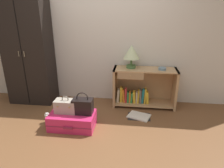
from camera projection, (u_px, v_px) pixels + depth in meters
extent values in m
plane|color=brown|center=(85.00, 142.00, 2.74)|extent=(9.00, 9.00, 0.00)
cube|color=silver|center=(102.00, 32.00, 3.67)|extent=(6.40, 0.10, 2.60)
cube|color=black|center=(28.00, 51.00, 3.66)|extent=(0.82, 0.45, 1.96)
cube|color=black|center=(22.00, 54.00, 3.45)|extent=(0.01, 0.01, 1.86)
cylinder|color=gray|center=(19.00, 54.00, 3.45)|extent=(0.01, 0.01, 0.09)
cylinder|color=gray|center=(24.00, 54.00, 3.43)|extent=(0.01, 0.01, 0.09)
cube|color=tan|center=(115.00, 86.00, 3.73)|extent=(0.04, 0.38, 0.71)
cube|color=tan|center=(175.00, 89.00, 3.61)|extent=(0.04, 0.38, 0.71)
cube|color=tan|center=(145.00, 69.00, 3.54)|extent=(1.13, 0.38, 0.02)
cube|color=tan|center=(143.00, 102.00, 3.77)|extent=(1.05, 0.38, 0.02)
cube|color=tan|center=(144.00, 84.00, 3.84)|extent=(1.05, 0.01, 0.69)
cube|color=#A68259|center=(131.00, 76.00, 3.43)|extent=(0.45, 0.02, 0.12)
sphere|color=#9E844C|center=(131.00, 76.00, 3.42)|extent=(0.02, 0.02, 0.02)
cube|color=beige|center=(118.00, 95.00, 3.75)|extent=(0.06, 0.11, 0.25)
cube|color=gold|center=(121.00, 94.00, 3.74)|extent=(0.05, 0.08, 0.29)
cube|color=orange|center=(124.00, 96.00, 3.74)|extent=(0.05, 0.09, 0.25)
cube|color=red|center=(126.00, 95.00, 3.73)|extent=(0.04, 0.11, 0.27)
cube|color=green|center=(128.00, 97.00, 3.74)|extent=(0.03, 0.10, 0.20)
cube|color=orange|center=(130.00, 97.00, 3.74)|extent=(0.03, 0.09, 0.21)
cube|color=green|center=(132.00, 97.00, 3.74)|extent=(0.04, 0.11, 0.19)
cube|color=gold|center=(134.00, 97.00, 3.73)|extent=(0.06, 0.12, 0.22)
cube|color=beige|center=(137.00, 97.00, 3.72)|extent=(0.03, 0.09, 0.21)
cube|color=gold|center=(138.00, 96.00, 3.71)|extent=(0.04, 0.11, 0.25)
cube|color=#726659|center=(140.00, 96.00, 3.70)|extent=(0.04, 0.12, 0.26)
cube|color=teal|center=(143.00, 96.00, 3.70)|extent=(0.06, 0.09, 0.27)
cube|color=gold|center=(145.00, 96.00, 3.69)|extent=(0.03, 0.12, 0.28)
cube|color=gold|center=(147.00, 97.00, 3.70)|extent=(0.06, 0.12, 0.22)
cylinder|color=#4C7542|center=(131.00, 66.00, 3.59)|extent=(0.17, 0.17, 0.05)
cylinder|color=#4C7542|center=(131.00, 62.00, 3.56)|extent=(0.04, 0.04, 0.12)
cone|color=beige|center=(132.00, 52.00, 3.50)|extent=(0.29, 0.29, 0.24)
cylinder|color=slate|center=(162.00, 69.00, 3.48)|extent=(0.14, 0.14, 0.04)
cube|color=#DB2860|center=(73.00, 120.00, 3.06)|extent=(0.68, 0.40, 0.24)
cube|color=maroon|center=(73.00, 120.00, 3.06)|extent=(0.69, 0.41, 0.01)
cube|color=maroon|center=(68.00, 128.00, 2.86)|extent=(0.14, 0.02, 0.03)
cube|color=#A89E8E|center=(66.00, 106.00, 3.03)|extent=(0.32, 0.18, 0.20)
torus|color=slate|center=(65.00, 99.00, 2.98)|extent=(0.11, 0.02, 0.11)
cube|color=tan|center=(58.00, 107.00, 2.93)|extent=(0.02, 0.01, 0.02)
cube|color=tan|center=(69.00, 107.00, 2.91)|extent=(0.02, 0.01, 0.02)
cube|color=black|center=(83.00, 106.00, 2.99)|extent=(0.30, 0.18, 0.23)
torus|color=black|center=(82.00, 98.00, 2.94)|extent=(0.18, 0.01, 0.18)
cylinder|color=white|center=(48.00, 119.00, 3.19)|extent=(0.08, 0.08, 0.15)
cylinder|color=silver|center=(47.00, 114.00, 3.16)|extent=(0.05, 0.05, 0.02)
cube|color=white|center=(139.00, 116.00, 3.39)|extent=(0.42, 0.37, 0.02)
cube|color=black|center=(139.00, 116.00, 3.39)|extent=(0.37, 0.28, 0.01)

